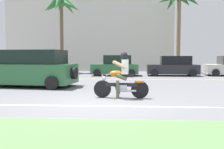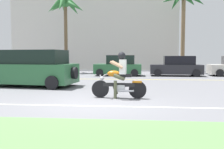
{
  "view_description": "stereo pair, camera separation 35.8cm",
  "coord_description": "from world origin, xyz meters",
  "px_view_note": "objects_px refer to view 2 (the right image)",
  "views": [
    {
      "loc": [
        0.91,
        -7.95,
        1.55
      ],
      "look_at": [
        0.18,
        3.82,
        0.66
      ],
      "focal_mm": 40.17,
      "sensor_mm": 36.0,
      "label": 1
    },
    {
      "loc": [
        1.26,
        -7.92,
        1.55
      ],
      "look_at": [
        0.18,
        3.82,
        0.66
      ],
      "focal_mm": 40.17,
      "sensor_mm": 36.0,
      "label": 2
    }
  ],
  "objects_px": {
    "suv_nearby": "(33,69)",
    "palm_tree_1": "(184,1)",
    "parked_car_1": "(119,66)",
    "parked_car_2": "(177,67)",
    "motorcyclist": "(119,79)",
    "parked_car_0": "(37,66)",
    "palm_tree_0": "(65,8)"
  },
  "relations": [
    {
      "from": "suv_nearby",
      "to": "palm_tree_1",
      "type": "bearing_deg",
      "value": 50.99
    },
    {
      "from": "parked_car_1",
      "to": "parked_car_2",
      "type": "bearing_deg",
      "value": 1.44
    },
    {
      "from": "motorcyclist",
      "to": "parked_car_0",
      "type": "bearing_deg",
      "value": 125.37
    },
    {
      "from": "palm_tree_1",
      "to": "motorcyclist",
      "type": "bearing_deg",
      "value": -108.49
    },
    {
      "from": "motorcyclist",
      "to": "parked_car_0",
      "type": "xyz_separation_m",
      "value": [
        -7.09,
        9.99,
        0.02
      ]
    },
    {
      "from": "motorcyclist",
      "to": "parked_car_0",
      "type": "relative_size",
      "value": 0.46
    },
    {
      "from": "motorcyclist",
      "to": "palm_tree_1",
      "type": "height_order",
      "value": "palm_tree_1"
    },
    {
      "from": "suv_nearby",
      "to": "parked_car_2",
      "type": "height_order",
      "value": "suv_nearby"
    },
    {
      "from": "suv_nearby",
      "to": "palm_tree_1",
      "type": "height_order",
      "value": "palm_tree_1"
    },
    {
      "from": "parked_car_0",
      "to": "palm_tree_0",
      "type": "xyz_separation_m",
      "value": [
        1.25,
        3.84,
        5.2
      ]
    },
    {
      "from": "motorcyclist",
      "to": "palm_tree_0",
      "type": "bearing_deg",
      "value": 112.91
    },
    {
      "from": "suv_nearby",
      "to": "parked_car_0",
      "type": "xyz_separation_m",
      "value": [
        -2.49,
        6.82,
        -0.16
      ]
    },
    {
      "from": "suv_nearby",
      "to": "palm_tree_0",
      "type": "bearing_deg",
      "value": 96.64
    },
    {
      "from": "parked_car_0",
      "to": "parked_car_1",
      "type": "relative_size",
      "value": 1.19
    },
    {
      "from": "parked_car_1",
      "to": "palm_tree_0",
      "type": "distance_m",
      "value": 8.07
    },
    {
      "from": "motorcyclist",
      "to": "suv_nearby",
      "type": "height_order",
      "value": "suv_nearby"
    },
    {
      "from": "palm_tree_1",
      "to": "palm_tree_0",
      "type": "bearing_deg",
      "value": -173.47
    },
    {
      "from": "palm_tree_1",
      "to": "parked_car_1",
      "type": "bearing_deg",
      "value": -140.94
    },
    {
      "from": "parked_car_0",
      "to": "palm_tree_1",
      "type": "distance_m",
      "value": 14.41
    },
    {
      "from": "parked_car_1",
      "to": "palm_tree_1",
      "type": "height_order",
      "value": "palm_tree_1"
    },
    {
      "from": "motorcyclist",
      "to": "parked_car_1",
      "type": "distance_m",
      "value": 10.45
    },
    {
      "from": "parked_car_0",
      "to": "palm_tree_1",
      "type": "bearing_deg",
      "value": 22.74
    },
    {
      "from": "suv_nearby",
      "to": "parked_car_0",
      "type": "height_order",
      "value": "suv_nearby"
    },
    {
      "from": "suv_nearby",
      "to": "parked_car_0",
      "type": "relative_size",
      "value": 1.07
    },
    {
      "from": "parked_car_2",
      "to": "palm_tree_0",
      "type": "distance_m",
      "value": 11.42
    },
    {
      "from": "parked_car_1",
      "to": "palm_tree_0",
      "type": "height_order",
      "value": "palm_tree_0"
    },
    {
      "from": "suv_nearby",
      "to": "palm_tree_0",
      "type": "height_order",
      "value": "palm_tree_0"
    },
    {
      "from": "suv_nearby",
      "to": "palm_tree_0",
      "type": "relative_size",
      "value": 0.66
    },
    {
      "from": "palm_tree_0",
      "to": "parked_car_2",
      "type": "bearing_deg",
      "value": -18.91
    },
    {
      "from": "parked_car_0",
      "to": "parked_car_1",
      "type": "distance_m",
      "value": 6.42
    },
    {
      "from": "motorcyclist",
      "to": "parked_car_2",
      "type": "distance_m",
      "value": 11.19
    },
    {
      "from": "palm_tree_0",
      "to": "palm_tree_1",
      "type": "height_order",
      "value": "palm_tree_1"
    }
  ]
}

